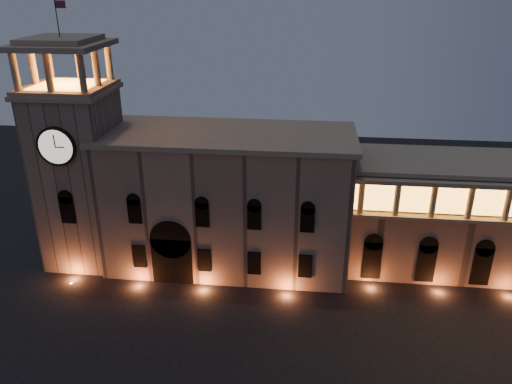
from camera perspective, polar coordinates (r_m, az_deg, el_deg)
government_building at (r=62.74m, az=-3.28°, el=-0.93°), size 30.80×12.80×17.60m
clock_tower at (r=65.99m, az=-19.50°, el=2.46°), size 9.80×9.80×32.40m
colonnade_wing at (r=68.76m, az=26.35°, el=-2.54°), size 40.60×11.50×14.50m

